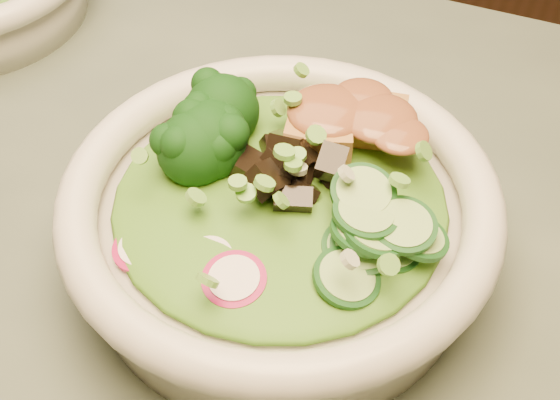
% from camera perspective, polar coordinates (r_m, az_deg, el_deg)
% --- Properties ---
extents(dining_table, '(1.20, 0.80, 0.75)m').
position_cam_1_polar(dining_table, '(0.63, -10.40, -10.79)').
color(dining_table, black).
rests_on(dining_table, ground).
extents(salad_bowl, '(0.28, 0.28, 0.08)m').
position_cam_1_polar(salad_bowl, '(0.50, 0.00, -1.58)').
color(salad_bowl, silver).
rests_on(salad_bowl, dining_table).
extents(lettuce_bed, '(0.21, 0.21, 0.02)m').
position_cam_1_polar(lettuce_bed, '(0.48, 0.00, 0.08)').
color(lettuce_bed, '#346B16').
rests_on(lettuce_bed, salad_bowl).
extents(broccoli_florets, '(0.09, 0.08, 0.05)m').
position_cam_1_polar(broccoli_florets, '(0.50, -5.72, 4.75)').
color(broccoli_florets, black).
rests_on(broccoli_florets, salad_bowl).
extents(radish_slices, '(0.12, 0.06, 0.02)m').
position_cam_1_polar(radish_slices, '(0.45, -5.50, -4.54)').
color(radish_slices, '#980B41').
rests_on(radish_slices, salad_bowl).
extents(cucumber_slices, '(0.08, 0.08, 0.04)m').
position_cam_1_polar(cucumber_slices, '(0.45, 6.38, -3.04)').
color(cucumber_slices, '#92CB70').
rests_on(cucumber_slices, salad_bowl).
extents(mushroom_heap, '(0.08, 0.08, 0.04)m').
position_cam_1_polar(mushroom_heap, '(0.48, 0.99, 2.10)').
color(mushroom_heap, black).
rests_on(mushroom_heap, salad_bowl).
extents(tofu_cubes, '(0.10, 0.07, 0.04)m').
position_cam_1_polar(tofu_cubes, '(0.51, 4.97, 4.96)').
color(tofu_cubes, '#A06A35').
rests_on(tofu_cubes, salad_bowl).
extents(peanut_sauce, '(0.07, 0.06, 0.02)m').
position_cam_1_polar(peanut_sauce, '(0.50, 5.07, 6.10)').
color(peanut_sauce, brown).
rests_on(peanut_sauce, tofu_cubes).
extents(scallion_garnish, '(0.20, 0.20, 0.02)m').
position_cam_1_polar(scallion_garnish, '(0.47, 0.00, 2.18)').
color(scallion_garnish, '#64A339').
rests_on(scallion_garnish, salad_bowl).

